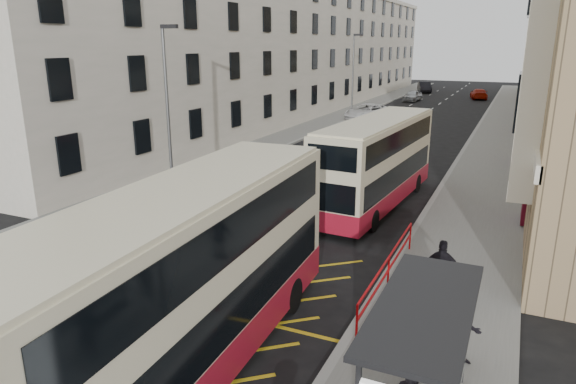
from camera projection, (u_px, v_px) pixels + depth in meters
The scene contains 19 objects.
ground at pixel (93, 339), 13.19m from camera, with size 200.00×200.00×0.00m, color black.
pavement_right at pixel (495, 149), 36.23m from camera, with size 4.00×120.00×0.15m, color slate.
pavement_left at pixel (295, 134), 42.37m from camera, with size 3.00×120.00×0.15m, color slate.
kerb_right at pixel (466, 147), 37.02m from camera, with size 0.25×120.00×0.15m, color gray.
kerb_left at pixel (311, 135), 41.78m from camera, with size 0.25×120.00×0.15m, color gray.
road_markings at pixel (420, 117), 52.53m from camera, with size 10.00×110.00×0.01m, color silver, non-canonical shape.
terrace_left at pixel (302, 50), 56.46m from camera, with size 9.18×79.00×13.25m.
bus_shelter at pixel (427, 352), 8.94m from camera, with size 1.65×4.25×2.70m.
guard_railing at pixel (389, 265), 15.50m from camera, with size 0.06×6.56×1.01m.
street_lamp_near at pixel (168, 100), 24.90m from camera, with size 0.93×0.18×8.00m.
street_lamp_far at pixel (354, 71), 51.13m from camera, with size 0.93×0.18×8.00m.
double_decker_front at pixel (185, 285), 11.19m from camera, with size 3.05×11.18×4.42m.
double_decker_rear at pixel (377, 163), 23.33m from camera, with size 3.09×10.33×4.06m.
pedestrian_mid at pixel (464, 333), 11.74m from camera, with size 0.76×0.59×1.56m, color black.
pedestrian_far at pixel (442, 269), 14.87m from camera, with size 1.02×0.43×1.75m, color black.
white_van at pixel (367, 112), 50.50m from camera, with size 2.54×5.52×1.53m, color silver.
car_silver at pixel (412, 96), 66.29m from camera, with size 1.68×4.18×1.43m, color #B9BCC1.
car_dark at pixel (424, 87), 77.92m from camera, with size 1.69×4.85×1.60m, color black.
car_red at pixel (479, 94), 68.76m from camera, with size 1.93×4.75×1.38m, color #A11302.
Camera 1 is at (9.36, -8.49, 7.33)m, focal length 32.00 mm.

